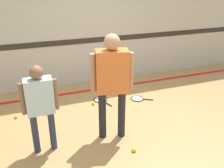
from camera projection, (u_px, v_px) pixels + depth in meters
The scene contains 10 objects.
ground_plane at pixel (122, 130), 4.18m from camera, with size 16.00×16.00×0.00m, color tan.
wall_back at pixel (84, 15), 5.47m from camera, with size 16.00×0.07×3.20m.
floor_stripe at pixel (93, 90), 5.66m from camera, with size 14.40×0.10×0.01m.
person_instructor at pixel (112, 77), 3.63m from camera, with size 0.62×0.36×1.66m.
person_student_left at pixel (40, 101), 3.39m from camera, with size 0.50×0.20×1.32m.
racket_spare_on_floor at pixel (101, 100), 5.19m from camera, with size 0.37×0.55×0.03m.
racket_second_spare at pixel (138, 99), 5.23m from camera, with size 0.47×0.37×0.03m.
tennis_ball_near_instructor at pixel (134, 150), 3.66m from camera, with size 0.07×0.07×0.07m, color #CCE038.
tennis_ball_by_spare_racket at pixel (93, 103), 5.00m from camera, with size 0.07×0.07×0.07m, color #CCE038.
tennis_ball_stray_right at pixel (16, 117), 4.52m from camera, with size 0.07×0.07×0.07m, color #CCE038.
Camera 1 is at (-1.37, -3.26, 2.37)m, focal length 40.00 mm.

